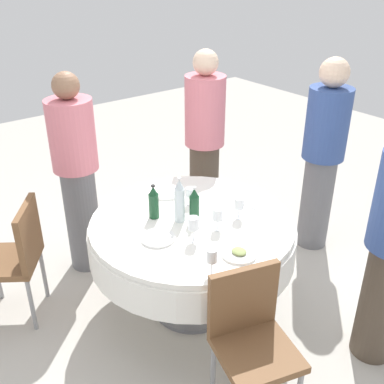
{
  "coord_description": "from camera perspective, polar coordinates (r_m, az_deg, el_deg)",
  "views": [
    {
      "loc": [
        2.06,
        -1.59,
        2.31
      ],
      "look_at": [
        0.0,
        0.0,
        0.95
      ],
      "focal_mm": 43.09,
      "sensor_mm": 36.0,
      "label": 1
    }
  ],
  "objects": [
    {
      "name": "plate_inner",
      "position": [
        3.38,
        -3.18,
        -0.05
      ],
      "size": [
        0.24,
        0.24,
        0.02
      ],
      "color": "white",
      "rests_on": "dining_table"
    },
    {
      "name": "bottle_clear_front",
      "position": [
        2.97,
        -1.56,
        -1.12
      ],
      "size": [
        0.07,
        0.07,
        0.31
      ],
      "color": "silver",
      "rests_on": "dining_table"
    },
    {
      "name": "wine_glass_inner",
      "position": [
        3.19,
        -0.23,
        -0.14
      ],
      "size": [
        0.06,
        0.06,
        0.13
      ],
      "color": "white",
      "rests_on": "dining_table"
    },
    {
      "name": "chair_east",
      "position": [
        3.33,
        -20.82,
        -7.04
      ],
      "size": [
        0.56,
        0.56,
        0.87
      ],
      "rotation": [
        0.0,
        0.0,
        2.53
      ],
      "color": "brown",
      "rests_on": "ground_plane"
    },
    {
      "name": "chair_south",
      "position": [
        2.57,
        7.25,
        -16.91
      ],
      "size": [
        0.5,
        0.5,
        0.87
      ],
      "rotation": [
        0.0,
        0.0,
        4.43
      ],
      "color": "brown",
      "rests_on": "ground_plane"
    },
    {
      "name": "person_front",
      "position": [
        3.99,
        1.56,
        6.21
      ],
      "size": [
        0.34,
        0.34,
        1.64
      ],
      "rotation": [
        0.0,
        0.0,
        0.82
      ],
      "color": "#4C3F33",
      "rests_on": "ground_plane"
    },
    {
      "name": "wine_glass_south",
      "position": [
        3.04,
        5.84,
        -1.5
      ],
      "size": [
        0.06,
        0.06,
        0.15
      ],
      "color": "white",
      "rests_on": "dining_table"
    },
    {
      "name": "bottle_dark_green_rear",
      "position": [
        3.04,
        -4.76,
        -1.32
      ],
      "size": [
        0.07,
        0.07,
        0.24
      ],
      "color": "#194728",
      "rests_on": "dining_table"
    },
    {
      "name": "plate_far",
      "position": [
        2.86,
        -4.24,
        -5.71
      ],
      "size": [
        0.21,
        0.21,
        0.02
      ],
      "color": "white",
      "rests_on": "dining_table"
    },
    {
      "name": "wine_glass_near",
      "position": [
        2.9,
        3.21,
        -2.9
      ],
      "size": [
        0.06,
        0.06,
        0.15
      ],
      "color": "white",
      "rests_on": "dining_table"
    },
    {
      "name": "person_mid",
      "position": [
        3.9,
        15.9,
        4.59
      ],
      "size": [
        0.34,
        0.34,
        1.63
      ],
      "rotation": [
        0.0,
        0.0,
        0.02
      ],
      "color": "slate",
      "rests_on": "ground_plane"
    },
    {
      "name": "dining_table",
      "position": [
        3.12,
        0.0,
        -5.84
      ],
      "size": [
        1.38,
        1.38,
        0.74
      ],
      "color": "white",
      "rests_on": "ground_plane"
    },
    {
      "name": "bottle_dark_green_mid",
      "position": [
        2.99,
        0.29,
        -1.64
      ],
      "size": [
        0.07,
        0.07,
        0.25
      ],
      "color": "#194728",
      "rests_on": "dining_table"
    },
    {
      "name": "plate_west",
      "position": [
        2.72,
        5.84,
        -7.57
      ],
      "size": [
        0.21,
        0.21,
        0.04
      ],
      "color": "white",
      "rests_on": "dining_table"
    },
    {
      "name": "ground_plane",
      "position": [
        3.49,
        0.0,
        -13.99
      ],
      "size": [
        10.0,
        10.0,
        0.0
      ],
      "primitive_type": "plane",
      "color": "#B7B2A8"
    },
    {
      "name": "wine_glass_east",
      "position": [
        2.77,
        0.17,
        -3.99
      ],
      "size": [
        0.07,
        0.07,
        0.17
      ],
      "color": "white",
      "rests_on": "dining_table"
    },
    {
      "name": "spoon_mid",
      "position": [
        3.24,
        6.81,
        -1.65
      ],
      "size": [
        0.18,
        0.03,
        0.0
      ],
      "primitive_type": "cube",
      "rotation": [
        0.0,
        0.0,
        3.24
      ],
      "color": "silver",
      "rests_on": "dining_table"
    },
    {
      "name": "person_near",
      "position": [
        3.58,
        -14.07,
        2.3
      ],
      "size": [
        0.34,
        0.34,
        1.6
      ],
      "rotation": [
        0.0,
        0.0,
        1.93
      ],
      "color": "slate",
      "rests_on": "ground_plane"
    },
    {
      "name": "wine_glass_left",
      "position": [
        2.5,
        2.46,
        -8.06
      ],
      "size": [
        0.06,
        0.06,
        0.16
      ],
      "color": "white",
      "rests_on": "dining_table"
    }
  ]
}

